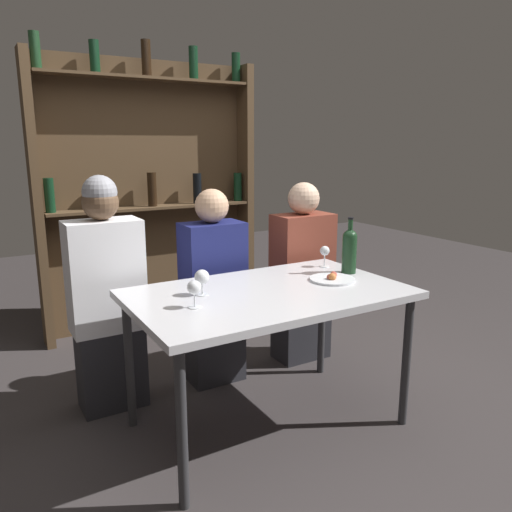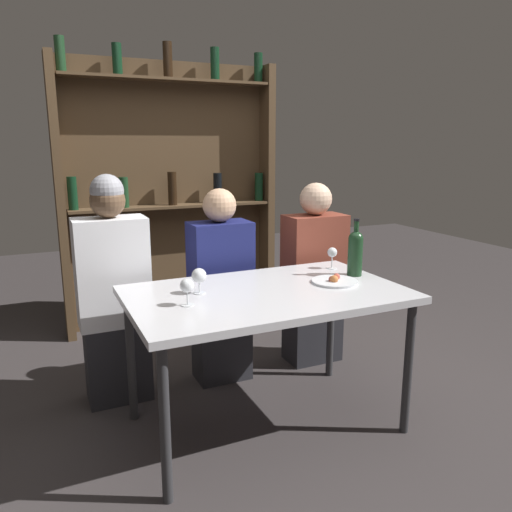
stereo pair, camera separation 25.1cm
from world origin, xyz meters
name	(u,v)px [view 2 (the right image)]	position (x,y,z in m)	size (l,w,h in m)	color
ground_plane	(266,424)	(0.00, 0.00, 0.00)	(10.00, 10.00, 0.00)	#332D2D
dining_table	(266,303)	(0.00, 0.00, 0.66)	(1.34, 0.82, 0.72)	silver
wine_rack_wall	(170,188)	(0.00, 1.74, 1.09)	(1.69, 0.21, 2.15)	#4C3823
wine_bottle	(355,251)	(0.57, 0.07, 0.86)	(0.08, 0.08, 0.31)	#19381E
wine_glass_0	(199,276)	(-0.31, 0.10, 0.81)	(0.07, 0.07, 0.12)	silver
wine_glass_1	(187,287)	(-0.42, -0.05, 0.81)	(0.06, 0.06, 0.12)	silver
wine_glass_2	(332,254)	(0.54, 0.25, 0.81)	(0.06, 0.06, 0.12)	silver
food_plate_0	(335,281)	(0.39, -0.01, 0.73)	(0.24, 0.24, 0.05)	silver
seated_person_left	(114,296)	(-0.64, 0.60, 0.61)	(0.38, 0.22, 1.27)	#26262B
seated_person_center	(221,292)	(-0.01, 0.60, 0.56)	(0.36, 0.22, 1.18)	#26262B
seated_person_right	(314,279)	(0.64, 0.60, 0.56)	(0.39, 0.22, 1.19)	#26262B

